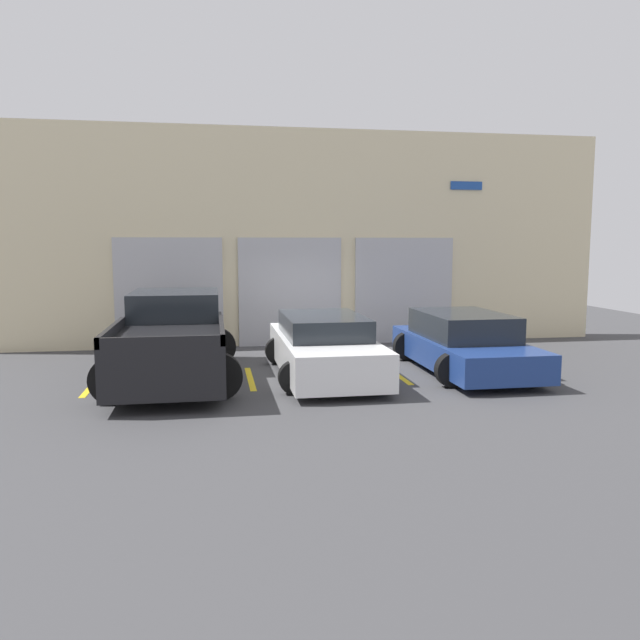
% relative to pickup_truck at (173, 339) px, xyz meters
% --- Properties ---
extents(ground_plane, '(28.00, 28.00, 0.00)m').
position_rel_pickup_truck_xyz_m(ground_plane, '(3.02, 0.78, -0.80)').
color(ground_plane, '#3D3D3F').
extents(shophouse_building, '(16.95, 0.68, 5.69)m').
position_rel_pickup_truck_xyz_m(shophouse_building, '(3.02, 4.07, 2.00)').
color(shophouse_building, beige).
rests_on(shophouse_building, ground).
extents(pickup_truck, '(2.58, 5.17, 1.68)m').
position_rel_pickup_truck_xyz_m(pickup_truck, '(0.00, 0.00, 0.00)').
color(pickup_truck, black).
rests_on(pickup_truck, ground).
extents(sedan_white, '(2.18, 4.61, 1.25)m').
position_rel_pickup_truck_xyz_m(sedan_white, '(3.02, -0.25, -0.21)').
color(sedan_white, white).
rests_on(sedan_white, ground).
extents(sedan_side, '(2.27, 4.49, 1.24)m').
position_rel_pickup_truck_xyz_m(sedan_side, '(6.05, -0.24, -0.22)').
color(sedan_side, navy).
rests_on(sedan_side, ground).
extents(parking_stripe_far_left, '(0.12, 2.20, 0.01)m').
position_rel_pickup_truck_xyz_m(parking_stripe_far_left, '(-1.51, -0.28, -0.80)').
color(parking_stripe_far_left, gold).
rests_on(parking_stripe_far_left, ground).
extents(parking_stripe_left, '(0.12, 2.20, 0.01)m').
position_rel_pickup_truck_xyz_m(parking_stripe_left, '(1.51, -0.28, -0.80)').
color(parking_stripe_left, gold).
rests_on(parking_stripe_left, ground).
extents(parking_stripe_centre, '(0.12, 2.20, 0.01)m').
position_rel_pickup_truck_xyz_m(parking_stripe_centre, '(4.54, -0.28, -0.80)').
color(parking_stripe_centre, gold).
rests_on(parking_stripe_centre, ground).
extents(parking_stripe_right, '(0.12, 2.20, 0.01)m').
position_rel_pickup_truck_xyz_m(parking_stripe_right, '(7.56, -0.28, -0.80)').
color(parking_stripe_right, gold).
rests_on(parking_stripe_right, ground).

